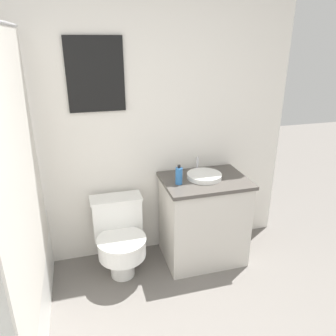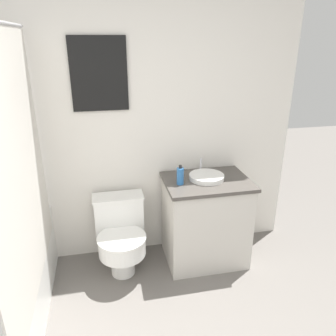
{
  "view_description": "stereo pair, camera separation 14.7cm",
  "coord_description": "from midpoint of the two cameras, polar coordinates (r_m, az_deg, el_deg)",
  "views": [
    {
      "loc": [
        -0.16,
        -0.45,
        1.89
      ],
      "look_at": [
        0.45,
        1.75,
        0.99
      ],
      "focal_mm": 35.0,
      "sensor_mm": 36.0,
      "label": 1
    },
    {
      "loc": [
        -0.02,
        -0.49,
        1.89
      ],
      "look_at": [
        0.45,
        1.75,
        0.99
      ],
      "focal_mm": 35.0,
      "sensor_mm": 36.0,
      "label": 2
    }
  ],
  "objects": [
    {
      "name": "wall_back",
      "position": [
        2.76,
        -9.83,
        8.04
      ],
      "size": [
        3.38,
        0.07,
        2.5
      ],
      "color": "white",
      "rests_on": "ground_plane"
    },
    {
      "name": "toilet",
      "position": [
        2.85,
        -6.74,
        -11.22
      ],
      "size": [
        0.43,
        0.55,
        0.64
      ],
      "color": "white",
      "rests_on": "ground_plane"
    },
    {
      "name": "vanity",
      "position": [
        2.96,
        7.95,
        -9.03
      ],
      "size": [
        0.72,
        0.54,
        0.78
      ],
      "color": "beige",
      "rests_on": "ground_plane"
    },
    {
      "name": "sink",
      "position": [
        2.79,
        8.23,
        -1.53
      ],
      "size": [
        0.3,
        0.33,
        0.13
      ],
      "color": "white",
      "rests_on": "vanity"
    },
    {
      "name": "soap_bottle",
      "position": [
        2.65,
        3.74,
        -1.41
      ],
      "size": [
        0.06,
        0.06,
        0.16
      ],
      "color": "#2D6BB2",
      "rests_on": "vanity"
    }
  ]
}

